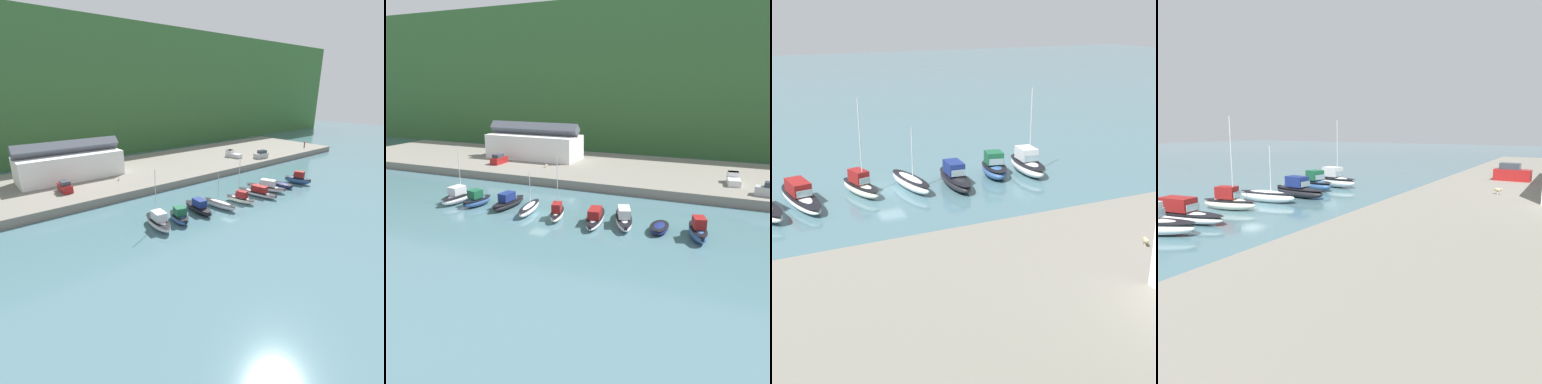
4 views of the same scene
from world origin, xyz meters
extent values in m
plane|color=#476B75|center=(0.00, 0.00, 0.00)|extent=(320.00, 320.00, 0.00)
cube|color=#386633|center=(0.00, 89.85, 19.57)|extent=(240.00, 74.37, 39.14)
cube|color=gray|center=(0.00, 28.99, 0.79)|extent=(126.59, 29.12, 1.58)
cube|color=white|center=(-17.64, 30.68, 4.28)|extent=(21.28, 8.09, 5.40)
cube|color=#515660|center=(-17.64, 30.68, 8.42)|extent=(21.71, 2.87, 2.87)
ellipsoid|color=white|center=(-14.73, 0.76, 0.72)|extent=(2.99, 6.95, 1.44)
ellipsoid|color=black|center=(-14.73, 0.76, 1.22)|extent=(3.10, 7.09, 0.12)
cube|color=silver|center=(-14.77, 0.42, 2.07)|extent=(1.94, 2.53, 1.26)
cube|color=#8CA5B2|center=(-14.62, 1.74, 1.88)|extent=(1.52, 0.27, 0.63)
cylinder|color=silver|center=(-14.68, 1.26, 5.21)|extent=(0.10, 0.10, 7.54)
ellipsoid|color=#33568E|center=(-11.01, 0.39, 0.67)|extent=(3.28, 5.43, 1.35)
ellipsoid|color=black|center=(-11.01, 0.39, 1.15)|extent=(3.39, 5.55, 0.12)
cube|color=#195638|center=(-11.06, 0.15, 1.97)|extent=(2.02, 2.09, 1.24)
cube|color=#8CA5B2|center=(-10.84, 1.16, 1.78)|extent=(1.49, 0.42, 0.62)
cube|color=black|center=(-11.53, -1.96, 0.94)|extent=(0.41, 0.35, 0.56)
ellipsoid|color=black|center=(-6.06, 1.59, 0.61)|extent=(2.66, 7.19, 1.22)
ellipsoid|color=black|center=(-6.06, 1.59, 1.03)|extent=(2.75, 7.34, 0.12)
cube|color=navy|center=(-6.09, 1.24, 1.82)|extent=(1.73, 2.59, 1.20)
cube|color=#8CA5B2|center=(-5.97, 2.61, 1.64)|extent=(1.37, 0.23, 0.60)
cube|color=black|center=(-6.37, -1.74, 0.85)|extent=(0.38, 0.31, 0.56)
ellipsoid|color=white|center=(-1.87, 0.53, 0.65)|extent=(2.55, 6.95, 1.30)
ellipsoid|color=black|center=(-1.87, 0.53, 1.11)|extent=(2.63, 7.09, 0.12)
cylinder|color=silver|center=(-1.95, 1.04, 3.69)|extent=(0.10, 0.10, 4.78)
ellipsoid|color=white|center=(2.86, 0.10, 0.57)|extent=(3.06, 5.89, 1.13)
ellipsoid|color=black|center=(2.86, 0.10, 0.96)|extent=(3.15, 6.02, 0.12)
cube|color=maroon|center=(2.94, -0.18, 1.72)|extent=(1.68, 2.23, 1.18)
cube|color=#8CA5B2|center=(2.63, 0.92, 1.55)|extent=(1.06, 0.38, 0.59)
cylinder|color=silver|center=(2.75, 0.51, 5.10)|extent=(0.10, 0.10, 7.93)
ellipsoid|color=white|center=(8.38, 0.57, 0.49)|extent=(3.43, 8.62, 0.99)
ellipsoid|color=black|center=(8.38, 0.57, 0.84)|extent=(3.54, 8.80, 0.12)
cube|color=maroon|center=(8.45, 0.15, 1.56)|extent=(2.00, 3.16, 1.15)
cube|color=#8CA5B2|center=(8.17, 1.75, 1.39)|extent=(1.37, 0.33, 0.57)
cube|color=black|center=(9.05, -3.37, 0.69)|extent=(0.40, 0.34, 0.56)
ellipsoid|color=silver|center=(12.08, 1.44, 0.62)|extent=(4.72, 8.43, 1.24)
ellipsoid|color=black|center=(12.08, 1.44, 1.05)|extent=(4.85, 8.61, 0.12)
cube|color=silver|center=(12.22, 1.05, 1.84)|extent=(2.42, 3.23, 1.21)
cube|color=#8CA5B2|center=(11.68, 2.55, 1.66)|extent=(1.33, 0.56, 0.60)
cube|color=black|center=(13.41, -2.24, 0.87)|extent=(0.43, 0.39, 0.56)
ellipsoid|color=navy|center=(17.02, 0.60, 0.47)|extent=(2.25, 4.45, 0.94)
ellipsoid|color=black|center=(17.02, 0.60, 0.80)|extent=(2.34, 4.54, 0.12)
cube|color=black|center=(17.03, -1.50, 0.66)|extent=(0.36, 0.28, 0.56)
ellipsoid|color=#33568E|center=(21.73, 0.19, 0.78)|extent=(3.44, 6.00, 1.55)
ellipsoid|color=black|center=(21.73, 0.19, 1.32)|extent=(3.55, 6.13, 0.12)
cube|color=maroon|center=(21.82, -0.09, 2.20)|extent=(1.91, 2.32, 1.29)
cube|color=#8CA5B2|center=(21.48, 1.01, 2.00)|extent=(1.23, 0.46, 0.64)
cube|color=black|center=(22.53, -2.41, 1.09)|extent=(0.43, 0.37, 0.56)
cube|color=maroon|center=(-21.66, 22.29, 2.28)|extent=(1.86, 4.23, 1.40)
cube|color=#333842|center=(-21.66, 21.98, 3.36)|extent=(1.56, 2.33, 0.76)
cube|color=#B7B7BC|center=(30.56, 17.61, 2.28)|extent=(4.38, 2.27, 1.40)
cube|color=#333842|center=(30.87, 17.57, 3.36)|extent=(2.47, 1.78, 0.76)
cube|color=silver|center=(25.39, 22.47, 2.13)|extent=(2.37, 3.71, 1.10)
cube|color=silver|center=(25.17, 24.48, 2.53)|extent=(2.10, 2.09, 1.90)
cube|color=#2D333D|center=(25.17, 24.48, 3.23)|extent=(1.97, 1.81, 0.50)
cylinder|color=#232838|center=(54.42, 18.65, 2.01)|extent=(0.32, 0.32, 0.85)
cylinder|color=maroon|center=(54.42, 18.65, 2.96)|extent=(0.40, 0.40, 1.05)
sphere|color=tan|center=(54.42, 18.65, 3.60)|extent=(0.24, 0.24, 0.24)
cylinder|color=tan|center=(-10.48, 22.59, 1.72)|extent=(0.12, 0.12, 0.28)
ellipsoid|color=tan|center=(-10.48, 22.59, 2.04)|extent=(0.59, 0.85, 0.36)
sphere|color=tan|center=(-10.34, 22.92, 2.15)|extent=(0.22, 0.22, 0.22)
camera|label=1|loc=(-36.83, -34.71, 20.00)|focal=28.00mm
camera|label=2|loc=(24.53, -44.43, 18.14)|focal=35.00mm
camera|label=3|loc=(13.93, 46.76, 16.57)|focal=50.00mm
camera|label=4|loc=(27.50, 28.93, 7.92)|focal=35.00mm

